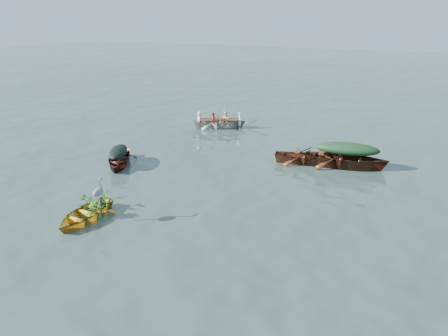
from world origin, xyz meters
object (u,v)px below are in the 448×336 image
at_px(dark_covered_boat, 119,165).
at_px(rowed_boat, 220,128).
at_px(green_tarp_boat, 345,168).
at_px(open_wooden_boat, 309,164).
at_px(heron, 98,197).
at_px(yellow_dinghy, 85,220).

distance_m(dark_covered_boat, rowed_boat, 7.46).
height_order(green_tarp_boat, open_wooden_boat, green_tarp_boat).
bearing_deg(dark_covered_boat, open_wooden_boat, -2.48).
relative_size(green_tarp_boat, rowed_boat, 1.15).
height_order(dark_covered_boat, heron, heron).
distance_m(dark_covered_boat, heron, 5.40).
bearing_deg(green_tarp_boat, heron, 138.02).
xyz_separation_m(green_tarp_boat, open_wooden_boat, (-1.47, -0.24, 0.00)).
relative_size(yellow_dinghy, dark_covered_boat, 0.84).
relative_size(dark_covered_boat, green_tarp_boat, 0.73).
xyz_separation_m(yellow_dinghy, rowed_boat, (-1.74, 11.92, 0.00)).
distance_m(yellow_dinghy, rowed_boat, 12.04).
distance_m(rowed_boat, heron, 12.06).
height_order(yellow_dinghy, green_tarp_boat, green_tarp_boat).
bearing_deg(yellow_dinghy, rowed_boat, 92.48).
xyz_separation_m(open_wooden_boat, rowed_boat, (-6.18, 3.64, 0.00)).
bearing_deg(green_tarp_boat, rowed_boat, 56.59).
bearing_deg(yellow_dinghy, heron, 5.19).
height_order(open_wooden_boat, heron, heron).
bearing_deg(open_wooden_boat, heron, 142.40).
distance_m(open_wooden_boat, rowed_boat, 7.17).
height_order(rowed_boat, heron, heron).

